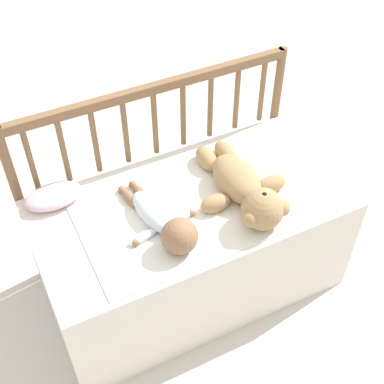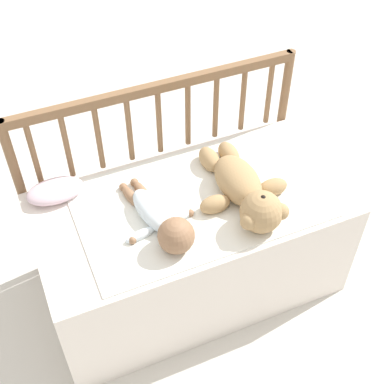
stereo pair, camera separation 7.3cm
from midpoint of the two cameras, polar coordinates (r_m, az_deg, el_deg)
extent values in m
plane|color=silver|center=(2.32, -0.96, -9.50)|extent=(12.00, 12.00, 0.00)
cube|color=white|center=(2.13, -1.04, -5.71)|extent=(1.15, 0.58, 0.49)
cylinder|color=brown|center=(2.14, -18.50, -2.01)|extent=(0.04, 0.04, 0.81)
cylinder|color=brown|center=(2.41, 7.69, 6.63)|extent=(0.04, 0.04, 0.81)
cube|color=brown|center=(1.97, -5.30, 10.91)|extent=(1.11, 0.03, 0.04)
cylinder|color=brown|center=(1.99, -17.84, 3.13)|extent=(0.02, 0.02, 0.28)
cylinder|color=brown|center=(2.00, -14.57, 4.21)|extent=(0.02, 0.02, 0.28)
cylinder|color=brown|center=(2.01, -11.32, 5.26)|extent=(0.02, 0.02, 0.28)
cylinder|color=brown|center=(2.03, -8.13, 6.28)|extent=(0.02, 0.02, 0.28)
cylinder|color=brown|center=(2.06, -5.01, 7.25)|extent=(0.02, 0.02, 0.28)
cylinder|color=brown|center=(2.10, -1.97, 8.17)|extent=(0.02, 0.02, 0.28)
cylinder|color=brown|center=(2.14, 0.98, 9.04)|extent=(0.02, 0.02, 0.28)
cylinder|color=brown|center=(2.19, 3.81, 9.85)|extent=(0.02, 0.02, 0.28)
cylinder|color=brown|center=(2.24, 6.53, 10.60)|extent=(0.02, 0.02, 0.28)
cube|color=white|center=(1.95, -0.44, -0.88)|extent=(0.88, 0.54, 0.01)
ellipsoid|color=tan|center=(1.95, 3.72, 1.42)|extent=(0.16, 0.26, 0.12)
sphere|color=tan|center=(1.83, 6.40, -1.84)|extent=(0.15, 0.15, 0.15)
sphere|color=beige|center=(1.80, 6.50, -0.96)|extent=(0.06, 0.06, 0.06)
sphere|color=black|center=(1.78, 6.57, -0.38)|extent=(0.02, 0.02, 0.02)
sphere|color=tan|center=(1.84, 8.42, -1.72)|extent=(0.06, 0.06, 0.06)
sphere|color=tan|center=(1.79, 5.16, -2.91)|extent=(0.06, 0.06, 0.06)
ellipsoid|color=tan|center=(1.98, 7.40, 0.81)|extent=(0.12, 0.07, 0.07)
ellipsoid|color=tan|center=(1.90, 1.41, -1.24)|extent=(0.12, 0.07, 0.07)
ellipsoid|color=tan|center=(2.09, 2.58, 4.18)|extent=(0.07, 0.13, 0.07)
ellipsoid|color=tan|center=(2.06, 0.54, 3.56)|extent=(0.07, 0.13, 0.07)
ellipsoid|color=white|center=(1.87, -5.25, -2.20)|extent=(0.13, 0.24, 0.07)
sphere|color=#936B4C|center=(1.76, -2.53, -4.75)|extent=(0.13, 0.13, 0.13)
ellipsoid|color=white|center=(1.88, -2.18, -2.61)|extent=(0.12, 0.05, 0.03)
ellipsoid|color=white|center=(1.82, -6.39, -4.81)|extent=(0.12, 0.05, 0.03)
sphere|color=#936B4C|center=(1.89, -1.22, -2.26)|extent=(0.03, 0.03, 0.03)
sphere|color=#936B4C|center=(1.81, -7.23, -5.41)|extent=(0.03, 0.03, 0.03)
ellipsoid|color=#936B4C|center=(1.96, -6.52, -0.15)|extent=(0.06, 0.12, 0.04)
ellipsoid|color=#936B4C|center=(1.95, -7.68, -0.72)|extent=(0.06, 0.12, 0.04)
sphere|color=#936B4C|center=(2.00, -7.37, 0.77)|extent=(0.03, 0.03, 0.03)
sphere|color=#936B4C|center=(1.99, -8.52, 0.21)|extent=(0.03, 0.03, 0.03)
ellipsoid|color=silver|center=(2.00, -15.58, -0.46)|extent=(0.21, 0.13, 0.06)
camera|label=1|loc=(0.04, -91.10, -1.12)|focal=50.00mm
camera|label=2|loc=(0.04, 88.90, 1.12)|focal=50.00mm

